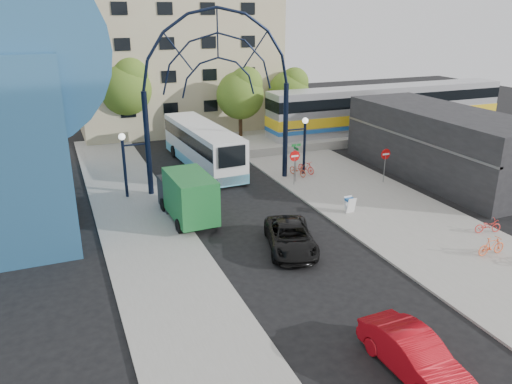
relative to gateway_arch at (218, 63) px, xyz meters
name	(u,v)px	position (x,y,z in m)	size (l,w,h in m)	color
ground	(316,276)	(0.00, -14.00, -8.56)	(120.00, 120.00, 0.00)	black
sidewalk_east	(402,219)	(8.00, -10.00, -8.50)	(8.00, 56.00, 0.12)	gray
plaza_west	(153,246)	(-6.50, -8.00, -8.50)	(5.00, 50.00, 0.12)	gray
gateway_arch	(218,63)	(0.00, 0.00, 0.00)	(13.64, 0.44, 12.10)	black
stop_sign	(295,159)	(4.80, -2.00, -6.56)	(0.80, 0.07, 2.50)	slate
do_not_enter_sign	(385,157)	(11.00, -4.00, -6.58)	(0.76, 0.07, 2.48)	slate
street_name_sign	(296,155)	(5.20, -1.40, -6.43)	(0.70, 0.70, 2.80)	slate
sandwich_board	(350,203)	(5.60, -8.02, -7.81)	(0.55, 0.61, 0.99)	white
commercial_block_east	(442,144)	(16.00, -4.00, -6.06)	(6.00, 16.00, 5.00)	black
apartment_block	(174,60)	(2.00, 20.97, -1.55)	(20.00, 12.10, 14.00)	tan
train_platform	(386,133)	(20.00, 8.00, -8.16)	(32.00, 5.00, 0.80)	gray
train_car	(389,107)	(20.00, 8.00, -5.66)	(25.10, 3.05, 4.20)	#B7B7BC
tree_north_a	(242,92)	(6.12, 11.93, -3.95)	(4.48, 4.48, 7.00)	#382314
tree_north_b	(126,85)	(-3.88, 15.93, -3.29)	(5.12, 5.12, 8.00)	#382314
tree_north_c	(290,90)	(12.12, 13.93, -4.28)	(4.16, 4.16, 6.50)	#382314
city_bus	(202,145)	(0.16, 5.04, -6.81)	(3.38, 12.30, 3.34)	white
green_truck	(187,195)	(-3.79, -4.96, -7.06)	(2.47, 6.02, 3.00)	black
black_suv	(291,237)	(0.12, -11.00, -7.86)	(2.31, 5.01, 1.39)	black
red_sedan	(414,355)	(-0.17, -21.14, -7.81)	(1.57, 4.50, 1.48)	#A90A13
bike_near_a	(298,170)	(5.96, -0.28, -7.98)	(0.60, 1.72, 0.90)	#CE4A29
bike_near_b	(306,167)	(6.80, 0.00, -7.94)	(0.47, 1.66, 1.00)	#FB3732
bike_far_a	(488,226)	(11.12, -13.48, -8.04)	(0.53, 1.53, 0.80)	red
bike_far_b	(492,246)	(9.15, -15.61, -7.95)	(0.45, 1.61, 0.96)	#F96331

